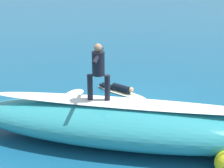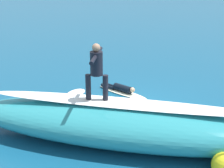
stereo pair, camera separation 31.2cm
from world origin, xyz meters
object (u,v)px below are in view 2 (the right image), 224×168
buoy_marker (224,165)px  surfer_paddling (120,88)px  surfboard_riding (97,101)px  surfer_riding (96,68)px  surfboard_paddling (123,92)px

buoy_marker → surfer_paddling: bearing=-38.9°
buoy_marker → surfboard_riding: bearing=-2.0°
surfboard_riding → surfer_paddling: size_ratio=1.10×
surfer_riding → surfer_paddling: (1.13, -3.86, -2.15)m
surfer_riding → surfboard_paddling: bearing=-95.7°
surfboard_riding → surfer_paddling: (1.13, -3.86, -1.11)m
surfer_riding → buoy_marker: surfer_riding is taller
surfboard_paddling → buoy_marker: (-4.82, 3.97, 0.31)m
surfer_riding → surfboard_paddling: size_ratio=0.69×
surfboard_paddling → surfer_paddling: bearing=-180.0°
surfboard_riding → buoy_marker: 3.95m
surfer_paddling → buoy_marker: size_ratio=1.50×
surfboard_paddling → buoy_marker: 6.25m
surfer_paddling → surfer_riding: bearing=-60.8°
surfer_riding → surfboard_paddling: surfer_riding is taller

